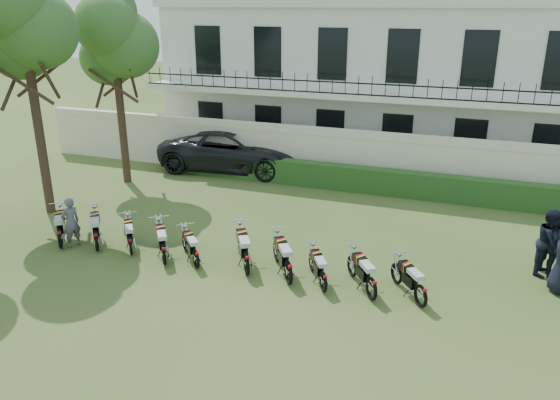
{
  "coord_description": "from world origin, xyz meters",
  "views": [
    {
      "loc": [
        4.78,
        -13.53,
        7.15
      ],
      "look_at": [
        -0.84,
        1.68,
        1.31
      ],
      "focal_mm": 35.0,
      "sensor_mm": 36.0,
      "label": 1
    }
  ],
  "objects_px": {
    "tree_west_near": "(114,38)",
    "officer_4": "(550,242)",
    "motorcycle_3": "(163,250)",
    "motorcycle_7": "(324,277)",
    "tree_west_mid": "(23,20)",
    "motorcycle_1": "(96,236)",
    "motorcycle_9": "(421,291)",
    "motorcycle_4": "(196,255)",
    "officer_5": "(555,248)",
    "motorcycle_8": "(372,283)",
    "suv": "(234,150)",
    "inspector": "(71,223)",
    "motorcycle_5": "(246,258)",
    "motorcycle_6": "(289,267)",
    "motorcycle_0": "(59,234)",
    "motorcycle_2": "(130,241)"
  },
  "relations": [
    {
      "from": "motorcycle_3",
      "to": "motorcycle_6",
      "type": "xyz_separation_m",
      "value": [
        3.77,
        0.15,
        0.03
      ]
    },
    {
      "from": "suv",
      "to": "officer_5",
      "type": "relative_size",
      "value": 3.81
    },
    {
      "from": "officer_4",
      "to": "motorcycle_9",
      "type": "bearing_deg",
      "value": 153.9
    },
    {
      "from": "motorcycle_4",
      "to": "motorcycle_3",
      "type": "bearing_deg",
      "value": 142.83
    },
    {
      "from": "motorcycle_8",
      "to": "officer_4",
      "type": "distance_m",
      "value": 5.38
    },
    {
      "from": "motorcycle_6",
      "to": "motorcycle_5",
      "type": "bearing_deg",
      "value": 142.77
    },
    {
      "from": "inspector",
      "to": "motorcycle_8",
      "type": "bearing_deg",
      "value": 112.22
    },
    {
      "from": "motorcycle_3",
      "to": "motorcycle_2",
      "type": "bearing_deg",
      "value": 133.27
    },
    {
      "from": "motorcycle_5",
      "to": "motorcycle_7",
      "type": "distance_m",
      "value": 2.27
    },
    {
      "from": "suv",
      "to": "motorcycle_6",
      "type": "bearing_deg",
      "value": -152.93
    },
    {
      "from": "motorcycle_4",
      "to": "motorcycle_8",
      "type": "height_order",
      "value": "motorcycle_8"
    },
    {
      "from": "motorcycle_7",
      "to": "inspector",
      "type": "distance_m",
      "value": 8.14
    },
    {
      "from": "suv",
      "to": "motorcycle_8",
      "type": "bearing_deg",
      "value": -144.24
    },
    {
      "from": "tree_west_near",
      "to": "motorcycle_9",
      "type": "bearing_deg",
      "value": -25.45
    },
    {
      "from": "motorcycle_1",
      "to": "motorcycle_7",
      "type": "relative_size",
      "value": 1.05
    },
    {
      "from": "motorcycle_1",
      "to": "officer_5",
      "type": "distance_m",
      "value": 13.2
    },
    {
      "from": "motorcycle_3",
      "to": "motorcycle_8",
      "type": "bearing_deg",
      "value": -35.62
    },
    {
      "from": "tree_west_mid",
      "to": "motorcycle_6",
      "type": "distance_m",
      "value": 11.87
    },
    {
      "from": "motorcycle_9",
      "to": "motorcycle_8",
      "type": "bearing_deg",
      "value": 147.27
    },
    {
      "from": "motorcycle_3",
      "to": "tree_west_near",
      "type": "bearing_deg",
      "value": 95.3
    },
    {
      "from": "suv",
      "to": "inspector",
      "type": "xyz_separation_m",
      "value": [
        -1.22,
        -9.35,
        -0.12
      ]
    },
    {
      "from": "tree_west_mid",
      "to": "officer_4",
      "type": "bearing_deg",
      "value": 3.38
    },
    {
      "from": "motorcycle_5",
      "to": "motorcycle_8",
      "type": "distance_m",
      "value": 3.52
    },
    {
      "from": "motorcycle_2",
      "to": "motorcycle_6",
      "type": "height_order",
      "value": "motorcycle_6"
    },
    {
      "from": "inspector",
      "to": "officer_4",
      "type": "xyz_separation_m",
      "value": [
        13.69,
        3.13,
        0.15
      ]
    },
    {
      "from": "tree_west_near",
      "to": "officer_5",
      "type": "distance_m",
      "value": 17.15
    },
    {
      "from": "motorcycle_4",
      "to": "motorcycle_7",
      "type": "xyz_separation_m",
      "value": [
        3.78,
        -0.05,
        0.0
      ]
    },
    {
      "from": "motorcycle_1",
      "to": "suv",
      "type": "distance_m",
      "value": 9.44
    },
    {
      "from": "motorcycle_1",
      "to": "motorcycle_4",
      "type": "bearing_deg",
      "value": -37.49
    },
    {
      "from": "motorcycle_8",
      "to": "suv",
      "type": "relative_size",
      "value": 0.25
    },
    {
      "from": "motorcycle_0",
      "to": "inspector",
      "type": "relative_size",
      "value": 1.03
    },
    {
      "from": "motorcycle_5",
      "to": "motorcycle_6",
      "type": "distance_m",
      "value": 1.27
    },
    {
      "from": "tree_west_mid",
      "to": "officer_5",
      "type": "xyz_separation_m",
      "value": [
        16.59,
        0.82,
        -5.8
      ]
    },
    {
      "from": "motorcycle_1",
      "to": "motorcycle_8",
      "type": "height_order",
      "value": "motorcycle_1"
    },
    {
      "from": "tree_west_mid",
      "to": "motorcycle_1",
      "type": "xyz_separation_m",
      "value": [
        3.74,
        -2.23,
        -6.16
      ]
    },
    {
      "from": "tree_west_near",
      "to": "motorcycle_3",
      "type": "height_order",
      "value": "tree_west_near"
    },
    {
      "from": "motorcycle_0",
      "to": "motorcycle_1",
      "type": "bearing_deg",
      "value": -26.83
    },
    {
      "from": "motorcycle_0",
      "to": "motorcycle_8",
      "type": "distance_m",
      "value": 9.61
    },
    {
      "from": "officer_5",
      "to": "motorcycle_8",
      "type": "bearing_deg",
      "value": 125.13
    },
    {
      "from": "motorcycle_0",
      "to": "motorcycle_4",
      "type": "relative_size",
      "value": 1.22
    },
    {
      "from": "motorcycle_6",
      "to": "inspector",
      "type": "xyz_separation_m",
      "value": [
        -7.13,
        0.01,
        0.27
      ]
    },
    {
      "from": "tree_west_near",
      "to": "suv",
      "type": "bearing_deg",
      "value": 42.33
    },
    {
      "from": "motorcycle_3",
      "to": "motorcycle_7",
      "type": "height_order",
      "value": "motorcycle_3"
    },
    {
      "from": "motorcycle_4",
      "to": "suv",
      "type": "xyz_separation_m",
      "value": [
        -3.13,
        9.4,
        0.47
      ]
    },
    {
      "from": "motorcycle_7",
      "to": "officer_4",
      "type": "relative_size",
      "value": 0.83
    },
    {
      "from": "tree_west_near",
      "to": "officer_4",
      "type": "xyz_separation_m",
      "value": [
        15.98,
        -3.03,
        -4.94
      ]
    },
    {
      "from": "motorcycle_1",
      "to": "motorcycle_3",
      "type": "distance_m",
      "value": 2.41
    },
    {
      "from": "motorcycle_1",
      "to": "motorcycle_8",
      "type": "distance_m",
      "value": 8.43
    },
    {
      "from": "officer_5",
      "to": "tree_west_mid",
      "type": "bearing_deg",
      "value": 93.47
    },
    {
      "from": "motorcycle_0",
      "to": "motorcycle_8",
      "type": "height_order",
      "value": "motorcycle_0"
    }
  ]
}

